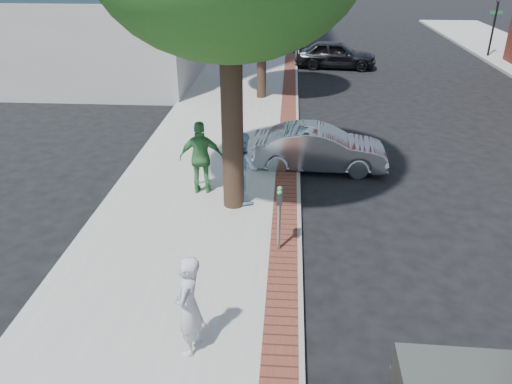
# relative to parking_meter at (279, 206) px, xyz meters

# --- Properties ---
(ground) EXTENTS (120.00, 120.00, 0.00)m
(ground) POSITION_rel_parking_meter_xyz_m (-0.59, 0.12, -1.21)
(ground) COLOR black
(ground) RESTS_ON ground
(sidewalk) EXTENTS (5.00, 60.00, 0.15)m
(sidewalk) POSITION_rel_parking_meter_xyz_m (-2.09, 8.12, -1.13)
(sidewalk) COLOR #9E9991
(sidewalk) RESTS_ON ground
(brick_strip) EXTENTS (0.60, 60.00, 0.01)m
(brick_strip) POSITION_rel_parking_meter_xyz_m (0.11, 8.12, -1.05)
(brick_strip) COLOR brown
(brick_strip) RESTS_ON sidewalk
(curb) EXTENTS (0.10, 60.00, 0.15)m
(curb) POSITION_rel_parking_meter_xyz_m (0.46, 8.12, -1.13)
(curb) COLOR gray
(curb) RESTS_ON ground
(office_base) EXTENTS (18.20, 22.20, 4.00)m
(office_base) POSITION_rel_parking_meter_xyz_m (-13.59, 22.12, 0.79)
(office_base) COLOR gray
(office_base) RESTS_ON ground
(signal_near) EXTENTS (0.70, 0.15, 3.80)m
(signal_near) POSITION_rel_parking_meter_xyz_m (0.31, 22.12, 1.05)
(signal_near) COLOR black
(signal_near) RESTS_ON ground
(signal_far) EXTENTS (0.70, 0.15, 3.80)m
(signal_far) POSITION_rel_parking_meter_xyz_m (11.91, 22.12, 1.05)
(signal_far) COLOR black
(signal_far) RESTS_ON ground
(parking_meter) EXTENTS (0.12, 0.32, 1.47)m
(parking_meter) POSITION_rel_parking_meter_xyz_m (0.00, 0.00, 0.00)
(parking_meter) COLOR gray
(parking_meter) RESTS_ON sidewalk
(person_gray) EXTENTS (0.50, 0.69, 1.75)m
(person_gray) POSITION_rel_parking_meter_xyz_m (-1.33, -3.07, -0.18)
(person_gray) COLOR silver
(person_gray) RESTS_ON sidewalk
(person_officer) EXTENTS (1.07, 1.13, 1.84)m
(person_officer) POSITION_rel_parking_meter_xyz_m (-1.00, 2.32, -0.14)
(person_officer) COLOR #88B8D3
(person_officer) RESTS_ON sidewalk
(person_green) EXTENTS (1.18, 0.58, 1.95)m
(person_green) POSITION_rel_parking_meter_xyz_m (-2.09, 2.70, -0.08)
(person_green) COLOR #3F8C45
(person_green) RESTS_ON sidewalk
(sedan_silver) EXTENTS (4.02, 1.52, 1.31)m
(sedan_silver) POSITION_rel_parking_meter_xyz_m (1.06, 4.79, -0.55)
(sedan_silver) COLOR #A3A5AA
(sedan_silver) RESTS_ON ground
(bg_car) EXTENTS (4.48, 2.14, 1.48)m
(bg_car) POSITION_rel_parking_meter_xyz_m (2.59, 18.77, -0.47)
(bg_car) COLOR black
(bg_car) RESTS_ON ground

